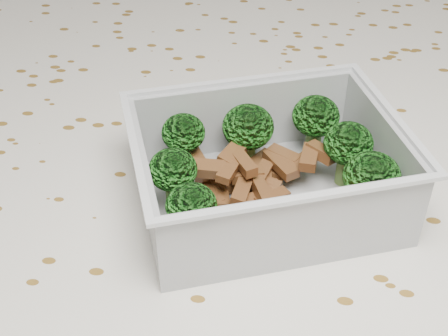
# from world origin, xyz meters

# --- Properties ---
(dining_table) EXTENTS (1.40, 0.90, 0.75)m
(dining_table) POSITION_xyz_m (0.00, 0.00, 0.67)
(dining_table) COLOR brown
(dining_table) RESTS_ON ground
(tablecloth) EXTENTS (1.46, 0.96, 0.19)m
(tablecloth) POSITION_xyz_m (0.00, 0.00, 0.72)
(tablecloth) COLOR silver
(tablecloth) RESTS_ON dining_table
(lunch_container) EXTENTS (0.22, 0.19, 0.06)m
(lunch_container) POSITION_xyz_m (0.02, -0.00, 0.78)
(lunch_container) COLOR silver
(lunch_container) RESTS_ON tablecloth
(broccoli_florets) EXTENTS (0.16, 0.14, 0.05)m
(broccoli_florets) POSITION_xyz_m (0.03, 0.01, 0.79)
(broccoli_florets) COLOR #608C3F
(broccoli_florets) RESTS_ON lunch_container
(meat_pile) EXTENTS (0.11, 0.07, 0.03)m
(meat_pile) POSITION_xyz_m (0.01, 0.01, 0.77)
(meat_pile) COLOR brown
(meat_pile) RESTS_ON lunch_container
(sausage) EXTENTS (0.15, 0.07, 0.02)m
(sausage) POSITION_xyz_m (0.04, -0.03, 0.77)
(sausage) COLOR #BC3D11
(sausage) RESTS_ON lunch_container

